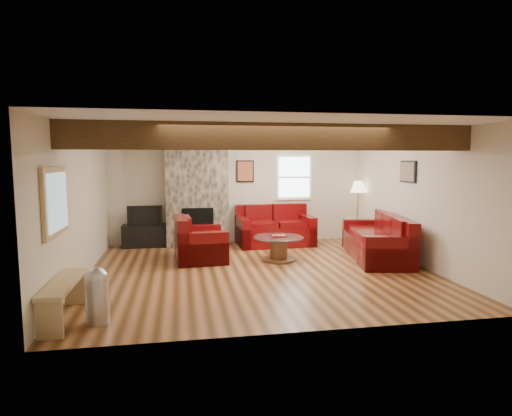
{
  "coord_description": "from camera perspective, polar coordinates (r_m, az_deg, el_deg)",
  "views": [
    {
      "loc": [
        -1.37,
        -7.34,
        2.0
      ],
      "look_at": [
        0.0,
        0.4,
        1.09
      ],
      "focal_mm": 30.0,
      "sensor_mm": 36.0,
      "label": 1
    }
  ],
  "objects": [
    {
      "name": "room",
      "position": [
        7.5,
        0.53,
        0.88
      ],
      "size": [
        8.0,
        8.0,
        8.0
      ],
      "color": "#533216",
      "rests_on": "ground"
    },
    {
      "name": "coal_bucket",
      "position": [
        9.16,
        -8.42,
        -4.97
      ],
      "size": [
        0.36,
        0.36,
        0.34
      ],
      "primitive_type": null,
      "color": "gray",
      "rests_on": "floor"
    },
    {
      "name": "television",
      "position": [
        9.98,
        -14.58,
        -0.92
      ],
      "size": [
        0.77,
        0.1,
        0.44
      ],
      "primitive_type": "imported",
      "color": "black",
      "rests_on": "tv_cabinet"
    },
    {
      "name": "pine_bench",
      "position": [
        5.93,
        -24.27,
        -11.2
      ],
      "size": [
        0.3,
        1.3,
        0.49
      ],
      "primitive_type": null,
      "color": "tan",
      "rests_on": "floor"
    },
    {
      "name": "loveseat",
      "position": [
        9.92,
        2.54,
        -2.33
      ],
      "size": [
        1.77,
        1.06,
        0.92
      ],
      "primitive_type": null,
      "rotation": [
        0.0,
        0.0,
        0.04
      ],
      "color": "#48050A",
      "rests_on": "floor"
    },
    {
      "name": "chimney_breast",
      "position": [
        9.87,
        -7.87,
        2.01
      ],
      "size": [
        1.4,
        0.67,
        2.5
      ],
      "color": "#342E28",
      "rests_on": "floor"
    },
    {
      "name": "pedal_bin",
      "position": [
        5.62,
        -20.42,
        -10.86
      ],
      "size": [
        0.37,
        0.37,
        0.7
      ],
      "primitive_type": null,
      "rotation": [
        0.0,
        0.0,
        -0.39
      ],
      "color": "#AFAFB4",
      "rests_on": "floor"
    },
    {
      "name": "coffee_table",
      "position": [
        8.44,
        3.03,
        -5.44
      ],
      "size": [
        0.97,
        0.97,
        0.51
      ],
      "color": "#4E2B19",
      "rests_on": "floor"
    },
    {
      "name": "floor_lamp",
      "position": [
        10.46,
        13.49,
        2.34
      ],
      "size": [
        0.38,
        0.38,
        1.47
      ],
      "color": "tan",
      "rests_on": "floor"
    },
    {
      "name": "artwork_right",
      "position": [
        8.78,
        19.56,
        4.6
      ],
      "size": [
        0.06,
        0.55,
        0.42
      ],
      "primitive_type": null,
      "color": "black",
      "rests_on": "room"
    },
    {
      "name": "artwork_back",
      "position": [
        10.17,
        -1.45,
        4.92
      ],
      "size": [
        0.42,
        0.06,
        0.52
      ],
      "primitive_type": null,
      "color": "black",
      "rests_on": "room"
    },
    {
      "name": "hatch_window",
      "position": [
        6.07,
        -25.17,
        0.8
      ],
      "size": [
        0.08,
        1.0,
        0.9
      ],
      "primitive_type": null,
      "color": "tan",
      "rests_on": "room"
    },
    {
      "name": "armchair_red",
      "position": [
        8.47,
        -7.41,
        -4.08
      ],
      "size": [
        1.02,
        1.15,
        0.87
      ],
      "primitive_type": null,
      "rotation": [
        0.0,
        0.0,
        1.64
      ],
      "color": "#48050A",
      "rests_on": "floor"
    },
    {
      "name": "ceiling_dome",
      "position": [
        8.56,
        5.43,
        9.53
      ],
      "size": [
        0.4,
        0.4,
        0.18
      ],
      "primitive_type": null,
      "color": "white",
      "rests_on": "room"
    },
    {
      "name": "tv_cabinet",
      "position": [
        10.05,
        -14.5,
        -3.6
      ],
      "size": [
        1.02,
        0.41,
        0.51
      ],
      "primitive_type": "cube",
      "color": "black",
      "rests_on": "floor"
    },
    {
      "name": "sofa_three",
      "position": [
        8.92,
        15.72,
        -3.72
      ],
      "size": [
        1.37,
        2.41,
        0.88
      ],
      "primitive_type": null,
      "rotation": [
        0.0,
        0.0,
        -1.77
      ],
      "color": "#48050A",
      "rests_on": "floor"
    },
    {
      "name": "oak_beam",
      "position": [
        6.25,
        2.68,
        9.46
      ],
      "size": [
        6.0,
        0.36,
        0.38
      ],
      "primitive_type": "cube",
      "color": "#331E0F",
      "rests_on": "room"
    },
    {
      "name": "back_window",
      "position": [
        10.42,
        5.1,
        4.11
      ],
      "size": [
        0.9,
        0.08,
        1.1
      ],
      "primitive_type": null,
      "color": "white",
      "rests_on": "room"
    }
  ]
}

